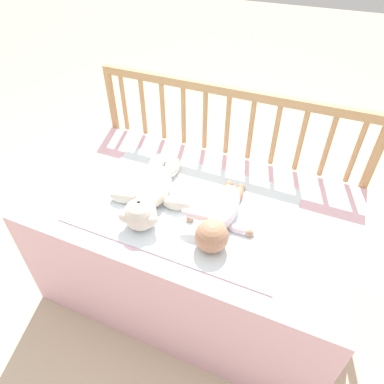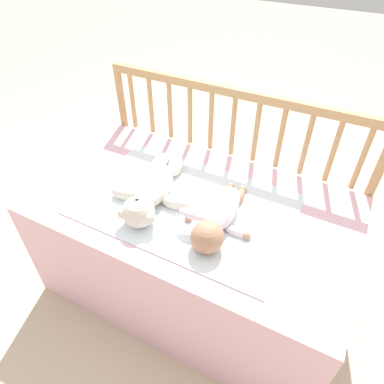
{
  "view_description": "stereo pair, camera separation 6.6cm",
  "coord_description": "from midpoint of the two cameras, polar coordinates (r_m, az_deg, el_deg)",
  "views": [
    {
      "loc": [
        0.39,
        -0.9,
        1.44
      ],
      "look_at": [
        0.0,
        -0.01,
        0.6
      ],
      "focal_mm": 32.0,
      "sensor_mm": 36.0,
      "label": 1
    },
    {
      "loc": [
        0.45,
        -0.88,
        1.44
      ],
      "look_at": [
        0.0,
        -0.01,
        0.6
      ],
      "focal_mm": 32.0,
      "sensor_mm": 36.0,
      "label": 2
    }
  ],
  "objects": [
    {
      "name": "ground_plane",
      "position": [
        1.75,
        -1.02,
        -14.9
      ],
      "size": [
        12.0,
        12.0,
        0.0
      ],
      "primitive_type": "plane",
      "color": "#C6B293"
    },
    {
      "name": "crib_mattress",
      "position": [
        1.53,
        -1.14,
        -9.22
      ],
      "size": [
        1.25,
        0.72,
        0.54
      ],
      "color": "#EDB7C6",
      "rests_on": "ground_plane"
    },
    {
      "name": "crib_rail",
      "position": [
        1.58,
        4.54,
        8.92
      ],
      "size": [
        1.25,
        0.04,
        0.86
      ],
      "color": "tan",
      "rests_on": "ground_plane"
    },
    {
      "name": "blanket",
      "position": [
        1.32,
        -2.43,
        -2.16
      ],
      "size": [
        0.8,
        0.53,
        0.01
      ],
      "color": "white",
      "rests_on": "crib_mattress"
    },
    {
      "name": "teddy_bear",
      "position": [
        1.32,
        -8.21,
        -0.04
      ],
      "size": [
        0.33,
        0.46,
        0.12
      ],
      "color": "silver",
      "rests_on": "crib_mattress"
    },
    {
      "name": "baby",
      "position": [
        1.22,
        3.28,
        -4.03
      ],
      "size": [
        0.26,
        0.4,
        0.11
      ],
      "color": "white",
      "rests_on": "crib_mattress"
    }
  ]
}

